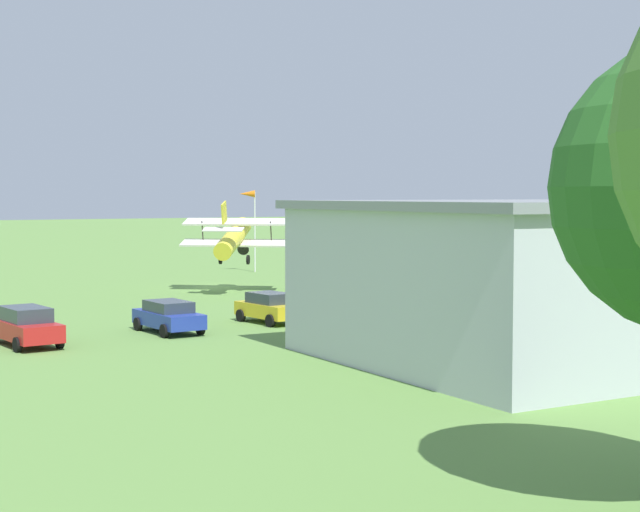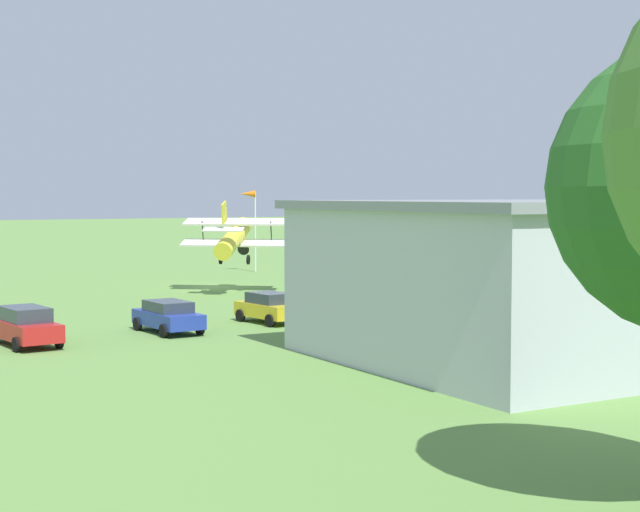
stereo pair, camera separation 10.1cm
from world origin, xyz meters
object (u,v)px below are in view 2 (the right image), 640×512
(car_yellow, at_px, (269,307))
(person_by_parked_cars, at_px, (583,283))
(car_grey, at_px, (595,287))
(car_red, at_px, (25,326))
(hangar, at_px, (639,274))
(windsock, at_px, (249,200))
(biplane, at_px, (234,237))
(car_blue, at_px, (168,316))
(person_near_hangar_door, at_px, (430,294))
(person_at_fence_line, at_px, (463,291))

(car_yellow, relative_size, person_by_parked_cars, 2.63)
(car_grey, height_order, car_yellow, car_grey)
(car_red, bearing_deg, hangar, 149.89)
(hangar, relative_size, windsock, 3.95)
(car_grey, xyz_separation_m, car_red, (34.81, 1.43, 0.01))
(biplane, height_order, car_yellow, biplane)
(car_grey, xyz_separation_m, car_blue, (27.94, 0.57, -0.06))
(person_by_parked_cars, bearing_deg, biplane, -33.63)
(person_near_hangar_door, height_order, person_at_fence_line, person_near_hangar_door)
(car_red, bearing_deg, biplane, -135.37)
(car_blue, relative_size, person_near_hangar_door, 2.69)
(car_blue, xyz_separation_m, windsock, (-19.00, -31.74, 5.27))
(biplane, xyz_separation_m, windsock, (-8.10, -15.06, 2.36))
(car_blue, bearing_deg, hangar, 138.59)
(person_at_fence_line, bearing_deg, hangar, 78.18)
(person_near_hangar_door, relative_size, person_at_fence_line, 1.03)
(car_grey, height_order, windsock, windsock)
(car_blue, relative_size, person_by_parked_cars, 2.84)
(biplane, height_order, car_red, biplane)
(car_grey, distance_m, windsock, 32.84)
(hangar, xyz_separation_m, car_yellow, (10.23, -15.02, -2.35))
(biplane, bearing_deg, car_blue, 56.83)
(car_grey, distance_m, car_yellow, 22.16)
(hangar, xyz_separation_m, person_near_hangar_door, (-0.59, -16.14, -2.33))
(person_by_parked_cars, bearing_deg, car_yellow, 7.03)
(hangar, xyz_separation_m, person_at_fence_line, (-3.54, -16.90, -2.35))
(car_yellow, xyz_separation_m, person_by_parked_cars, (-24.34, -3.00, -0.03))
(car_grey, relative_size, car_yellow, 1.09)
(car_grey, bearing_deg, car_yellow, -0.85)
(windsock, bearing_deg, car_grey, 106.00)
(hangar, distance_m, car_yellow, 18.32)
(car_blue, distance_m, car_red, 6.92)
(biplane, relative_size, person_near_hangar_door, 4.40)
(biplane, xyz_separation_m, person_by_parked_cars, (-19.22, 12.78, -2.92))
(car_yellow, bearing_deg, windsock, -113.20)
(person_at_fence_line, bearing_deg, car_yellow, 7.79)
(hangar, distance_m, person_at_fence_line, 17.43)
(person_by_parked_cars, xyz_separation_m, windsock, (11.12, -27.84, 5.28))
(hangar, distance_m, car_red, 26.54)
(person_near_hangar_door, xyz_separation_m, windsock, (-2.41, -29.72, 5.23))
(biplane, xyz_separation_m, person_at_fence_line, (-8.64, 13.90, -2.89))
(car_blue, height_order, person_near_hangar_door, person_near_hangar_door)
(car_red, bearing_deg, car_grey, -177.65)
(person_near_hangar_door, relative_size, windsock, 0.24)
(car_red, distance_m, windsock, 41.94)
(person_at_fence_line, bearing_deg, car_red, 7.84)
(car_grey, xyz_separation_m, person_by_parked_cars, (-2.18, -3.33, -0.08))
(biplane, distance_m, car_blue, 20.14)
(windsock, bearing_deg, person_by_parked_cars, 111.77)
(hangar, height_order, car_grey, hangar)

